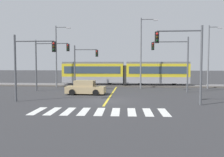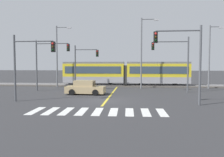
{
  "view_description": "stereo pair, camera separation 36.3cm",
  "coord_description": "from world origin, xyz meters",
  "views": [
    {
      "loc": [
        2.21,
        -20.99,
        3.29
      ],
      "look_at": [
        -0.12,
        6.46,
        1.6
      ],
      "focal_mm": 38.0,
      "sensor_mm": 36.0,
      "label": 1
    },
    {
      "loc": [
        2.57,
        -20.96,
        3.29
      ],
      "look_at": [
        -0.12,
        6.46,
        1.6
      ],
      "focal_mm": 38.0,
      "sensor_mm": 36.0,
      "label": 2
    }
  ],
  "objects": [
    {
      "name": "crosswalk_stripe_7",
      "position": [
        3.3,
        -4.83,
        0.0
      ],
      "size": [
        0.65,
        2.82,
        0.01
      ],
      "primitive_type": "cube",
      "rotation": [
        0.0,
        0.0,
        0.03
      ],
      "color": "silver",
      "rests_on": "ground"
    },
    {
      "name": "light_rail_tram",
      "position": [
        1.15,
        14.35,
        2.05
      ],
      "size": [
        18.5,
        2.64,
        3.43
      ],
      "color": "#9E9EA3",
      "rests_on": "track_bed"
    },
    {
      "name": "traffic_light_far_left",
      "position": [
        -4.35,
        10.21,
        3.73
      ],
      "size": [
        3.25,
        0.38,
        5.77
      ],
      "color": "#515459",
      "rests_on": "ground"
    },
    {
      "name": "track_bed",
      "position": [
        0.0,
        14.35,
        0.09
      ],
      "size": [
        120.0,
        4.0,
        0.18
      ],
      "primitive_type": "cube",
      "color": "#56514C",
      "rests_on": "ground"
    },
    {
      "name": "crosswalk_stripe_0",
      "position": [
        -4.4,
        -5.08,
        0.0
      ],
      "size": [
        0.65,
        2.82,
        0.01
      ],
      "primitive_type": "cube",
      "rotation": [
        0.0,
        0.0,
        0.03
      ],
      "color": "silver",
      "rests_on": "ground"
    },
    {
      "name": "traffic_light_near_right",
      "position": [
        6.45,
        -1.67,
        4.18
      ],
      "size": [
        3.75,
        0.38,
        6.32
      ],
      "color": "#515459",
      "rests_on": "ground"
    },
    {
      "name": "crosswalk_stripe_3",
      "position": [
        -1.1,
        -4.97,
        0.0
      ],
      "size": [
        0.65,
        2.82,
        0.01
      ],
      "primitive_type": "cube",
      "rotation": [
        0.0,
        0.0,
        0.03
      ],
      "color": "silver",
      "rests_on": "ground"
    },
    {
      "name": "traffic_light_mid_left",
      "position": [
        -8.05,
        7.05,
        4.13
      ],
      "size": [
        4.25,
        0.38,
        6.21
      ],
      "color": "#515459",
      "rests_on": "ground"
    },
    {
      "name": "sedan_crossing",
      "position": [
        -2.79,
        4.12,
        0.7
      ],
      "size": [
        4.27,
        2.05,
        1.52
      ],
      "color": "tan",
      "rests_on": "ground"
    },
    {
      "name": "crosswalk_stripe_8",
      "position": [
        4.4,
        -4.8,
        0.0
      ],
      "size": [
        0.65,
        2.82,
        0.01
      ],
      "primitive_type": "cube",
      "rotation": [
        0.0,
        0.0,
        0.03
      ],
      "color": "silver",
      "rests_on": "ground"
    },
    {
      "name": "rail_near",
      "position": [
        0.0,
        13.63,
        0.23
      ],
      "size": [
        120.0,
        0.08,
        0.1
      ],
      "primitive_type": "cube",
      "color": "#939399",
      "rests_on": "track_bed"
    },
    {
      "name": "ground_plane",
      "position": [
        0.0,
        0.0,
        0.0
      ],
      "size": [
        200.0,
        200.0,
        0.0
      ],
      "primitive_type": "plane",
      "color": "#333335"
    },
    {
      "name": "crosswalk_stripe_4",
      "position": [
        0.0,
        -4.94,
        0.0
      ],
      "size": [
        0.65,
        2.82,
        0.01
      ],
      "primitive_type": "cube",
      "rotation": [
        0.0,
        0.0,
        0.03
      ],
      "color": "silver",
      "rests_on": "ground"
    },
    {
      "name": "rail_far",
      "position": [
        0.0,
        15.07,
        0.23
      ],
      "size": [
        120.0,
        0.08,
        0.1
      ],
      "primitive_type": "cube",
      "color": "#939399",
      "rests_on": "track_bed"
    },
    {
      "name": "crosswalk_stripe_5",
      "position": [
        1.1,
        -4.9,
        0.0
      ],
      "size": [
        0.65,
        2.82,
        0.01
      ],
      "primitive_type": "cube",
      "rotation": [
        0.0,
        0.0,
        0.03
      ],
      "color": "silver",
      "rests_on": "ground"
    },
    {
      "name": "crosswalk_stripe_1",
      "position": [
        -3.3,
        -5.04,
        0.0
      ],
      "size": [
        0.65,
        2.82,
        0.01
      ],
      "primitive_type": "cube",
      "rotation": [
        0.0,
        0.0,
        0.03
      ],
      "color": "silver",
      "rests_on": "ground"
    },
    {
      "name": "traffic_light_near_left",
      "position": [
        -6.66,
        -1.14,
        3.8
      ],
      "size": [
        3.75,
        0.38,
        5.82
      ],
      "color": "#515459",
      "rests_on": "ground"
    },
    {
      "name": "street_lamp_centre",
      "position": [
        3.57,
        11.08,
        5.31
      ],
      "size": [
        2.32,
        0.28,
        9.41
      ],
      "color": "slate",
      "rests_on": "ground"
    },
    {
      "name": "lane_centre_line",
      "position": [
        0.0,
        4.71,
        0.0
      ],
      "size": [
        0.2,
        15.29,
        0.01
      ],
      "primitive_type": "cube",
      "color": "gold",
      "rests_on": "ground"
    },
    {
      "name": "street_lamp_east",
      "position": [
        12.44,
        11.48,
        4.7
      ],
      "size": [
        1.8,
        0.28,
        8.36
      ],
      "color": "slate",
      "rests_on": "ground"
    },
    {
      "name": "traffic_light_mid_right",
      "position": [
        7.2,
        6.96,
        4.2
      ],
      "size": [
        4.25,
        0.38,
        6.4
      ],
      "color": "#515459",
      "rests_on": "ground"
    },
    {
      "name": "crosswalk_stripe_6",
      "position": [
        2.2,
        -4.87,
        0.0
      ],
      "size": [
        0.65,
        2.82,
        0.01
      ],
      "primitive_type": "cube",
      "rotation": [
        0.0,
        0.0,
        0.03
      ],
      "color": "silver",
      "rests_on": "ground"
    },
    {
      "name": "street_lamp_west",
      "position": [
        -8.25,
        11.67,
        4.89
      ],
      "size": [
        2.19,
        0.28,
        8.63
      ],
      "color": "slate",
      "rests_on": "ground"
    },
    {
      "name": "crosswalk_stripe_2",
      "position": [
        -2.2,
        -5.01,
        0.0
      ],
      "size": [
        0.65,
        2.82,
        0.01
      ],
      "primitive_type": "cube",
      "rotation": [
        0.0,
        0.0,
        0.03
      ],
      "color": "silver",
      "rests_on": "ground"
    }
  ]
}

